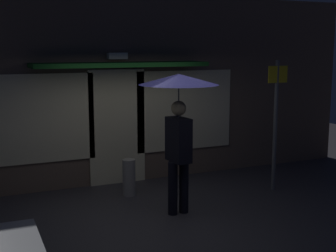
# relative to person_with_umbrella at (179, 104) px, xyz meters

# --- Properties ---
(ground_plane) EXTENTS (18.00, 18.00, 0.00)m
(ground_plane) POSITION_rel_person_with_umbrella_xyz_m (-0.36, -0.17, -1.75)
(ground_plane) COLOR #38353A
(building_facade) EXTENTS (10.49, 1.00, 3.60)m
(building_facade) POSITION_rel_person_with_umbrella_xyz_m (-0.36, 2.16, 0.05)
(building_facade) COLOR brown
(building_facade) RESTS_ON ground
(person_with_umbrella) EXTENTS (1.23, 1.23, 2.21)m
(person_with_umbrella) POSITION_rel_person_with_umbrella_xyz_m (0.00, 0.00, 0.00)
(person_with_umbrella) COLOR black
(person_with_umbrella) RESTS_ON ground
(street_sign_post) EXTENTS (0.40, 0.07, 2.38)m
(street_sign_post) POSITION_rel_person_with_umbrella_xyz_m (2.14, 0.43, -0.40)
(street_sign_post) COLOR #595B60
(street_sign_post) RESTS_ON ground
(sidewalk_bollard) EXTENTS (0.23, 0.23, 0.66)m
(sidewalk_bollard) POSITION_rel_person_with_umbrella_xyz_m (-0.41, 1.18, -1.42)
(sidewalk_bollard) COLOR #9E998E
(sidewalk_bollard) RESTS_ON ground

